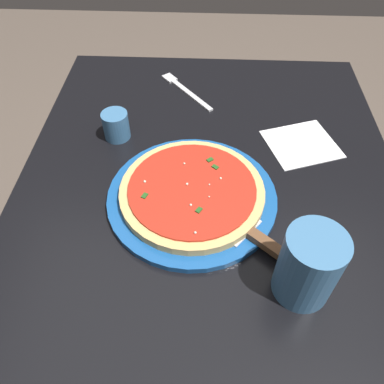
{
  "coord_description": "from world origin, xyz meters",
  "views": [
    {
      "loc": [
        -0.47,
        0.01,
        1.28
      ],
      "look_at": [
        -0.02,
        0.03,
        0.77
      ],
      "focal_mm": 35.7,
      "sensor_mm": 36.0,
      "label": 1
    }
  ],
  "objects": [
    {
      "name": "cup_small_sauce",
      "position": [
        0.15,
        0.2,
        0.78
      ],
      "size": [
        0.05,
        0.05,
        0.06
      ],
      "primitive_type": "cylinder",
      "color": "teal",
      "rests_on": "restaurant_table"
    },
    {
      "name": "fork",
      "position": [
        0.33,
        0.07,
        0.75
      ],
      "size": [
        0.16,
        0.13,
        0.0
      ],
      "color": "silver",
      "rests_on": "restaurant_table"
    },
    {
      "name": "restaurant_table",
      "position": [
        0.0,
        0.0,
        0.59
      ],
      "size": [
        0.97,
        0.73,
        0.75
      ],
      "color": "black",
      "rests_on": "ground_plane"
    },
    {
      "name": "pizza",
      "position": [
        -0.02,
        0.03,
        0.77
      ],
      "size": [
        0.26,
        0.26,
        0.02
      ],
      "color": "#DBB26B",
      "rests_on": "serving_plate"
    },
    {
      "name": "cup_tall_drink",
      "position": [
        -0.18,
        -0.14,
        0.81
      ],
      "size": [
        0.09,
        0.09,
        0.12
      ],
      "primitive_type": "cylinder",
      "color": "teal",
      "rests_on": "restaurant_table"
    },
    {
      "name": "pizza_server",
      "position": [
        -0.11,
        -0.09,
        0.76
      ],
      "size": [
        0.18,
        0.2,
        0.01
      ],
      "color": "silver",
      "rests_on": "serving_plate"
    },
    {
      "name": "napkin_folded_right",
      "position": [
        0.15,
        -0.19,
        0.75
      ],
      "size": [
        0.16,
        0.17,
        0.0
      ],
      "primitive_type": "cube",
      "rotation": [
        0.0,
        0.0,
        0.34
      ],
      "color": "white",
      "rests_on": "restaurant_table"
    },
    {
      "name": "ground_plane",
      "position": [
        0.0,
        0.0,
        0.0
      ],
      "size": [
        5.0,
        5.0,
        0.0
      ],
      "primitive_type": "plane",
      "color": "brown"
    },
    {
      "name": "serving_plate",
      "position": [
        -0.02,
        0.03,
        0.75
      ],
      "size": [
        0.31,
        0.31,
        0.01
      ],
      "primitive_type": "cylinder",
      "color": "#195199",
      "rests_on": "restaurant_table"
    }
  ]
}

